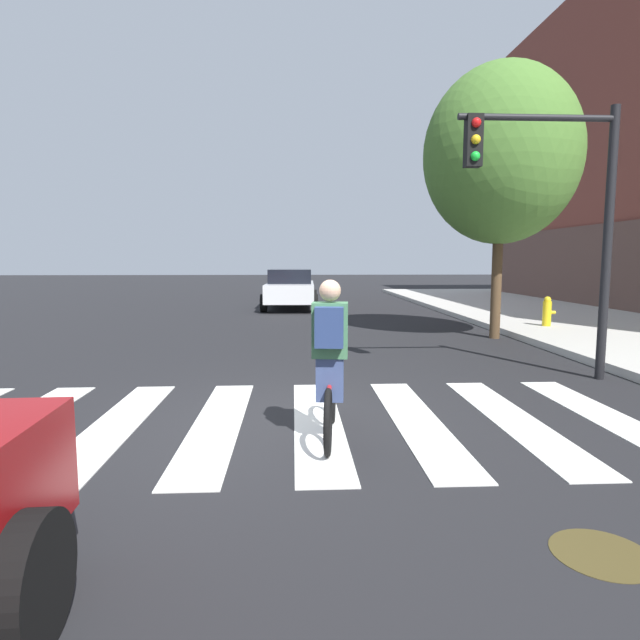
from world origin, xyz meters
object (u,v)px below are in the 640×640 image
at_px(cyclist, 330,362).
at_px(fire_hydrant, 547,312).
at_px(traffic_light_near, 558,195).
at_px(manhole_cover, 602,554).
at_px(sedan_mid, 290,288).
at_px(street_tree_near, 501,155).

xyz_separation_m(cyclist, fire_hydrant, (6.29, 8.15, -0.31)).
xyz_separation_m(traffic_light_near, fire_hydrant, (2.64, 5.49, -2.33)).
distance_m(manhole_cover, traffic_light_near, 6.02).
height_order(sedan_mid, street_tree_near, street_tree_near).
distance_m(sedan_mid, traffic_light_near, 13.24).
bearing_deg(street_tree_near, traffic_light_near, -100.58).
height_order(sedan_mid, traffic_light_near, traffic_light_near).
relative_size(manhole_cover, fire_hydrant, 0.82).
bearing_deg(traffic_light_near, cyclist, -143.90).
bearing_deg(sedan_mid, street_tree_near, -58.24).
distance_m(sedan_mid, fire_hydrant, 9.68).
distance_m(sedan_mid, street_tree_near, 10.06).
xyz_separation_m(cyclist, street_tree_near, (4.48, 7.06, 3.46)).
xyz_separation_m(cyclist, traffic_light_near, (3.66, 2.67, 2.02)).
height_order(cyclist, street_tree_near, street_tree_near).
xyz_separation_m(manhole_cover, fire_hydrant, (4.69, 10.37, 0.53)).
xyz_separation_m(manhole_cover, traffic_light_near, (2.05, 4.88, 2.86)).
distance_m(fire_hydrant, street_tree_near, 4.33).
bearing_deg(fire_hydrant, manhole_cover, -114.33).
relative_size(cyclist, traffic_light_near, 0.41).
bearing_deg(manhole_cover, street_tree_near, 72.81).
relative_size(traffic_light_near, fire_hydrant, 5.38).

